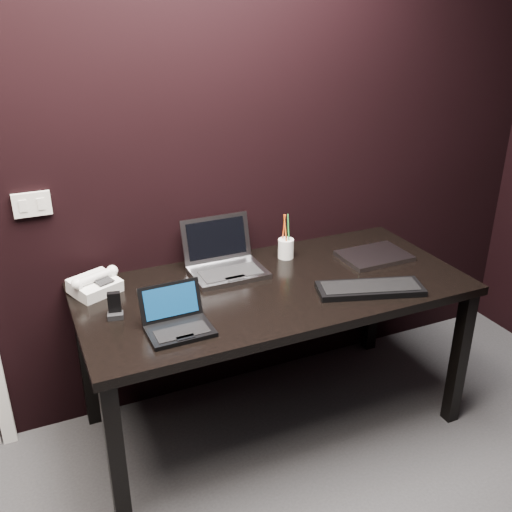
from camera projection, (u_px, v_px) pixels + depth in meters
name	position (u px, v px, depth m)	size (l,w,h in m)	color
wall_back	(175.00, 146.00, 2.50)	(4.00, 4.00, 0.00)	black
wall_switch	(32.00, 204.00, 2.33)	(0.15, 0.02, 0.10)	silver
desk	(274.00, 300.00, 2.54)	(1.70, 0.80, 0.74)	black
netbook	(177.00, 322.00, 2.15)	(0.25, 0.22, 0.16)	black
silver_laptop	(225.00, 263.00, 2.61)	(0.33, 0.30, 0.23)	gray
ext_keyboard	(370.00, 289.00, 2.44)	(0.48, 0.28, 0.03)	black
closed_laptop	(374.00, 256.00, 2.76)	(0.32, 0.23, 0.02)	#9A999F
desk_phone	(95.00, 284.00, 2.42)	(0.23, 0.23, 0.11)	white
mobile_phone	(115.00, 308.00, 2.24)	(0.07, 0.06, 0.10)	black
pen_cup	(286.00, 248.00, 2.75)	(0.10, 0.10, 0.22)	white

